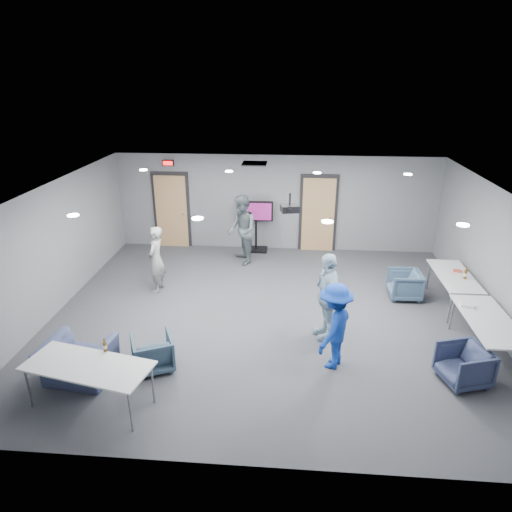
# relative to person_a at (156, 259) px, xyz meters

# --- Properties ---
(floor) EXTENTS (9.00, 9.00, 0.00)m
(floor) POSITION_rel_person_a_xyz_m (2.62, -0.99, -0.79)
(floor) COLOR #37393F
(floor) RESTS_ON ground
(ceiling) EXTENTS (9.00, 9.00, 0.00)m
(ceiling) POSITION_rel_person_a_xyz_m (2.62, -0.99, 1.91)
(ceiling) COLOR white
(ceiling) RESTS_ON wall_back
(wall_back) EXTENTS (9.00, 0.02, 2.70)m
(wall_back) POSITION_rel_person_a_xyz_m (2.62, 3.01, 0.56)
(wall_back) COLOR slate
(wall_back) RESTS_ON floor
(wall_front) EXTENTS (9.00, 0.02, 2.70)m
(wall_front) POSITION_rel_person_a_xyz_m (2.62, -4.99, 0.56)
(wall_front) COLOR slate
(wall_front) RESTS_ON floor
(wall_left) EXTENTS (0.02, 8.00, 2.70)m
(wall_left) POSITION_rel_person_a_xyz_m (-1.88, -0.99, 0.56)
(wall_left) COLOR slate
(wall_left) RESTS_ON floor
(wall_right) EXTENTS (0.02, 8.00, 2.70)m
(wall_right) POSITION_rel_person_a_xyz_m (7.12, -0.99, 0.56)
(wall_right) COLOR slate
(wall_right) RESTS_ON floor
(door_left) EXTENTS (1.06, 0.17, 2.24)m
(door_left) POSITION_rel_person_a_xyz_m (-0.38, 2.97, 0.28)
(door_left) COLOR black
(door_left) RESTS_ON wall_back
(door_right) EXTENTS (1.06, 0.17, 2.24)m
(door_right) POSITION_rel_person_a_xyz_m (3.82, 2.97, 0.28)
(door_right) COLOR black
(door_right) RESTS_ON wall_back
(exit_sign) EXTENTS (0.32, 0.08, 0.16)m
(exit_sign) POSITION_rel_person_a_xyz_m (-0.38, 2.95, 1.66)
(exit_sign) COLOR black
(exit_sign) RESTS_ON wall_back
(hvac_diffuser) EXTENTS (0.60, 0.60, 0.03)m
(hvac_diffuser) POSITION_rel_person_a_xyz_m (2.12, 1.81, 1.90)
(hvac_diffuser) COLOR black
(hvac_diffuser) RESTS_ON ceiling
(downlights) EXTENTS (6.18, 3.78, 0.02)m
(downlights) POSITION_rel_person_a_xyz_m (2.62, -0.99, 1.90)
(downlights) COLOR white
(downlights) RESTS_ON ceiling
(person_a) EXTENTS (0.42, 0.60, 1.57)m
(person_a) POSITION_rel_person_a_xyz_m (0.00, 0.00, 0.00)
(person_a) COLOR gray
(person_a) RESTS_ON floor
(person_b) EXTENTS (0.96, 1.08, 1.85)m
(person_b) POSITION_rel_person_a_xyz_m (1.78, 1.84, 0.14)
(person_b) COLOR slate
(person_b) RESTS_ON floor
(person_c) EXTENTS (0.69, 1.09, 1.73)m
(person_c) POSITION_rel_person_a_xyz_m (3.79, -1.70, 0.08)
(person_c) COLOR #A2BED0
(person_c) RESTS_ON floor
(person_d) EXTENTS (0.97, 1.16, 1.56)m
(person_d) POSITION_rel_person_a_xyz_m (3.86, -2.64, -0.01)
(person_d) COLOR #183A9F
(person_d) RESTS_ON floor
(chair_right_a) EXTENTS (0.72, 0.70, 0.64)m
(chair_right_a) POSITION_rel_person_a_xyz_m (5.68, 0.09, -0.47)
(chair_right_a) COLOR #3B5067
(chair_right_a) RESTS_ON floor
(chair_right_c) EXTENTS (0.89, 0.88, 0.65)m
(chair_right_c) POSITION_rel_person_a_xyz_m (5.97, -2.95, -0.46)
(chair_right_c) COLOR #343C5A
(chair_right_c) RESTS_ON floor
(chair_front_a) EXTENTS (0.89, 0.90, 0.62)m
(chair_front_a) POSITION_rel_person_a_xyz_m (0.76, -2.99, -0.47)
(chair_front_a) COLOR #384D61
(chair_front_a) RESTS_ON floor
(chair_front_b) EXTENTS (1.17, 1.06, 0.70)m
(chair_front_b) POSITION_rel_person_a_xyz_m (-0.37, -3.39, -0.44)
(chair_front_b) COLOR #3B4467
(chair_front_b) RESTS_ON floor
(table_right_a) EXTENTS (0.73, 1.76, 0.73)m
(table_right_a) POSITION_rel_person_a_xyz_m (6.62, -0.21, -0.10)
(table_right_a) COLOR silver
(table_right_a) RESTS_ON floor
(table_right_b) EXTENTS (0.79, 1.90, 0.73)m
(table_right_b) POSITION_rel_person_a_xyz_m (6.62, -2.11, -0.10)
(table_right_b) COLOR silver
(table_right_b) RESTS_ON floor
(table_front_left) EXTENTS (2.05, 1.19, 0.73)m
(table_front_left) POSITION_rel_person_a_xyz_m (0.10, -3.99, -0.10)
(table_front_left) COLOR silver
(table_front_left) RESTS_ON floor
(bottle_front) EXTENTS (0.06, 0.06, 0.24)m
(bottle_front) POSITION_rel_person_a_xyz_m (0.23, -3.62, 0.03)
(bottle_front) COLOR #5A380F
(bottle_front) RESTS_ON table_front_left
(bottle_right) EXTENTS (0.07, 0.07, 0.28)m
(bottle_right) POSITION_rel_person_a_xyz_m (6.77, -0.38, 0.05)
(bottle_right) COLOR #5A380F
(bottle_right) RESTS_ON table_right_a
(snack_box) EXTENTS (0.19, 0.15, 0.04)m
(snack_box) POSITION_rel_person_a_xyz_m (6.74, -0.01, -0.04)
(snack_box) COLOR #BE432F
(snack_box) RESTS_ON table_right_a
(wrapper) EXTENTS (0.26, 0.21, 0.05)m
(wrapper) POSITION_rel_person_a_xyz_m (6.40, -1.65, -0.03)
(wrapper) COLOR silver
(wrapper) RESTS_ON table_right_b
(tv_stand) EXTENTS (0.95, 0.45, 1.46)m
(tv_stand) POSITION_rel_person_a_xyz_m (2.08, 2.76, 0.04)
(tv_stand) COLOR black
(tv_stand) RESTS_ON floor
(projector) EXTENTS (0.38, 0.36, 0.36)m
(projector) POSITION_rel_person_a_xyz_m (3.04, -1.12, 1.62)
(projector) COLOR black
(projector) RESTS_ON ceiling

